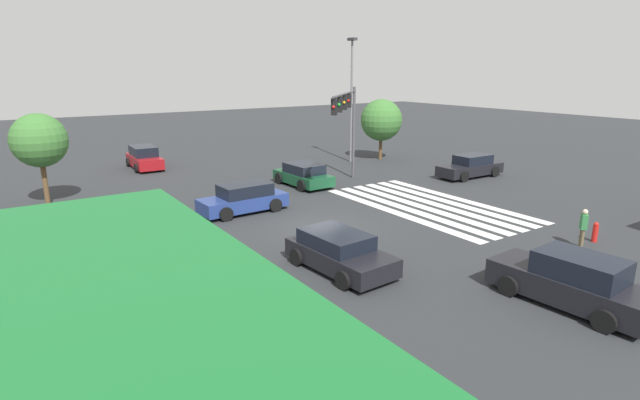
# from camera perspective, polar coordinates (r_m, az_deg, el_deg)

# --- Properties ---
(ground_plane) EXTENTS (131.01, 131.01, 0.00)m
(ground_plane) POSITION_cam_1_polar(r_m,az_deg,el_deg) (22.92, 0.00, -3.15)
(ground_plane) COLOR #2B2D30
(crosswalk_markings) EXTENTS (11.22, 5.35, 0.01)m
(crosswalk_markings) POSITION_cam_1_polar(r_m,az_deg,el_deg) (27.20, 12.25, -0.59)
(crosswalk_markings) COLOR silver
(crosswalk_markings) RESTS_ON ground_plane
(traffic_signal_mast) EXTENTS (5.72, 5.72, 5.93)m
(traffic_signal_mast) POSITION_cam_1_polar(r_m,az_deg,el_deg) (29.69, 3.09, 9.96)
(traffic_signal_mast) COLOR #47474C
(traffic_signal_mast) RESTS_ON ground_plane
(car_0) EXTENTS (2.13, 4.50, 1.47)m
(car_0) POSITION_cam_1_polar(r_m,az_deg,el_deg) (25.42, -8.71, 0.15)
(car_0) COLOR navy
(car_0) RESTS_ON ground_plane
(car_1) EXTENTS (4.21, 2.31, 1.40)m
(car_1) POSITION_cam_1_polar(r_m,az_deg,el_deg) (30.92, -1.90, 2.89)
(car_1) COLOR #144728
(car_1) RESTS_ON ground_plane
(car_2) EXTENTS (4.43, 2.08, 1.61)m
(car_2) POSITION_cam_1_polar(r_m,az_deg,el_deg) (38.56, -19.44, 4.56)
(car_2) COLOR maroon
(car_2) RESTS_ON ground_plane
(car_3) EXTENTS (4.83, 2.27, 1.68)m
(car_3) POSITION_cam_1_polar(r_m,az_deg,el_deg) (17.18, 26.83, -8.33)
(car_3) COLOR black
(car_3) RESTS_ON ground_plane
(car_4) EXTENTS (1.99, 4.84, 1.49)m
(car_4) POSITION_cam_1_polar(r_m,az_deg,el_deg) (34.91, 16.84, 3.67)
(car_4) COLOR black
(car_4) RESTS_ON ground_plane
(car_5) EXTENTS (4.42, 2.43, 1.38)m
(car_5) POSITION_cam_1_polar(r_m,az_deg,el_deg) (18.04, 2.20, -5.95)
(car_5) COLOR black
(car_5) RESTS_ON ground_plane
(car_6) EXTENTS (2.15, 4.81, 1.61)m
(car_6) POSITION_cam_1_polar(r_m,az_deg,el_deg) (21.47, -22.31, -3.44)
(car_6) COLOR silver
(car_6) RESTS_ON ground_plane
(pedestrian) EXTENTS (0.41, 0.41, 1.61)m
(pedestrian) POSITION_cam_1_polar(r_m,az_deg,el_deg) (22.77, 27.87, -2.69)
(pedestrian) COLOR brown
(pedestrian) RESTS_ON ground_plane
(street_light_pole_a) EXTENTS (0.80, 0.36, 9.25)m
(street_light_pole_a) POSITION_cam_1_polar(r_m,az_deg,el_deg) (38.60, 3.62, 12.38)
(street_light_pole_a) COLOR slate
(street_light_pole_a) RESTS_ON ground_plane
(tree_corner_a) EXTENTS (3.26, 3.26, 4.77)m
(tree_corner_a) POSITION_cam_1_polar(r_m,az_deg,el_deg) (40.04, 7.02, 9.05)
(tree_corner_a) COLOR brown
(tree_corner_a) RESTS_ON ground_plane
(tree_corner_b) EXTENTS (2.80, 2.80, 4.86)m
(tree_corner_b) POSITION_cam_1_polar(r_m,az_deg,el_deg) (29.79, -29.44, 5.93)
(tree_corner_b) COLOR brown
(tree_corner_b) RESTS_ON ground_plane
(fire_hydrant) EXTENTS (0.22, 0.22, 0.86)m
(fire_hydrant) POSITION_cam_1_polar(r_m,az_deg,el_deg) (23.90, 28.93, -3.22)
(fire_hydrant) COLOR red
(fire_hydrant) RESTS_ON ground_plane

